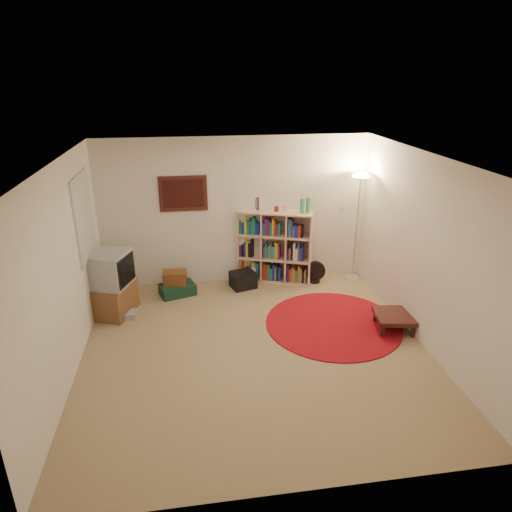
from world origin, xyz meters
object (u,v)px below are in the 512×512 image
(floor_fan, at_px, (315,272))
(side_table, at_px, (394,317))
(floor_lamp, at_px, (360,192))
(tv_stand, at_px, (113,285))
(suitcase, at_px, (178,289))
(bookshelf, at_px, (274,247))

(floor_fan, relative_size, side_table, 0.65)
(floor_lamp, xyz_separation_m, tv_stand, (-3.99, -0.64, -1.11))
(suitcase, xyz_separation_m, side_table, (3.07, -1.59, 0.11))
(bookshelf, height_order, floor_lamp, floor_lamp)
(floor_fan, height_order, tv_stand, tv_stand)
(floor_lamp, bearing_deg, floor_fan, -178.00)
(floor_fan, bearing_deg, side_table, -57.42)
(floor_fan, xyz_separation_m, suitcase, (-2.38, -0.12, -0.11))
(bookshelf, height_order, suitcase, bookshelf)
(bookshelf, relative_size, floor_fan, 3.84)
(floor_lamp, height_order, tv_stand, floor_lamp)
(tv_stand, xyz_separation_m, suitcase, (0.92, 0.50, -0.39))
(tv_stand, relative_size, side_table, 1.63)
(tv_stand, xyz_separation_m, side_table, (3.99, -1.08, -0.27))
(floor_lamp, height_order, suitcase, floor_lamp)
(side_table, bearing_deg, floor_lamp, 89.77)
(floor_fan, relative_size, tv_stand, 0.40)
(bookshelf, distance_m, side_table, 2.41)
(side_table, bearing_deg, tv_stand, 164.79)
(floor_lamp, distance_m, side_table, 2.22)
(floor_fan, height_order, suitcase, floor_fan)
(suitcase, bearing_deg, floor_fan, -15.40)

